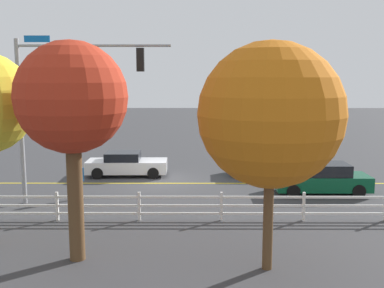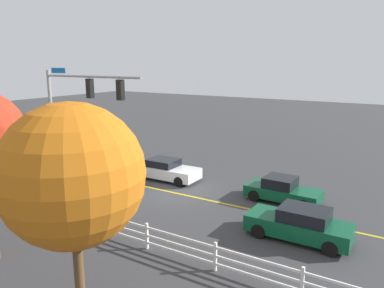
% 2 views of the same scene
% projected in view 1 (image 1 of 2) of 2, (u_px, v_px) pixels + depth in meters
% --- Properties ---
extents(ground_plane, '(120.00, 120.00, 0.00)m').
position_uv_depth(ground_plane, '(158.00, 183.00, 24.13)').
color(ground_plane, '#38383A').
extents(lane_center_stripe, '(28.00, 0.16, 0.01)m').
position_uv_depth(lane_center_stripe, '(233.00, 183.00, 24.11)').
color(lane_center_stripe, gold).
rests_on(lane_center_stripe, ground_plane).
extents(signal_assembly, '(6.72, 0.37, 7.39)m').
position_uv_depth(signal_assembly, '(65.00, 88.00, 19.55)').
color(signal_assembly, gray).
rests_on(signal_assembly, ground_plane).
extents(car_0, '(4.52, 1.86, 1.49)m').
position_uv_depth(car_0, '(322.00, 179.00, 21.93)').
color(car_0, '#0C4C2D').
rests_on(car_0, ground_plane).
extents(car_1, '(4.16, 1.94, 1.40)m').
position_uv_depth(car_1, '(265.00, 164.00, 26.04)').
color(car_1, '#0C4C2D').
rests_on(car_1, ground_plane).
extents(car_2, '(4.60, 1.99, 1.38)m').
position_uv_depth(car_2, '(126.00, 164.00, 25.93)').
color(car_2, silver).
rests_on(car_2, ground_plane).
extents(pedestrian, '(0.47, 0.46, 1.69)m').
position_uv_depth(pedestrian, '(79.00, 179.00, 20.91)').
color(pedestrian, '#3F3F42').
rests_on(pedestrian, ground_plane).
extents(white_rail_fence, '(26.10, 0.10, 1.15)m').
position_uv_depth(white_rail_fence, '(221.00, 206.00, 17.78)').
color(white_rail_fence, white).
rests_on(white_rail_fence, ground_plane).
extents(tree_0, '(3.36, 3.36, 6.72)m').
position_uv_depth(tree_0, '(72.00, 99.00, 13.34)').
color(tree_0, brown).
rests_on(tree_0, ground_plane).
extents(tree_1, '(4.17, 4.17, 6.66)m').
position_uv_depth(tree_1, '(271.00, 115.00, 12.70)').
color(tree_1, brown).
rests_on(tree_1, ground_plane).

